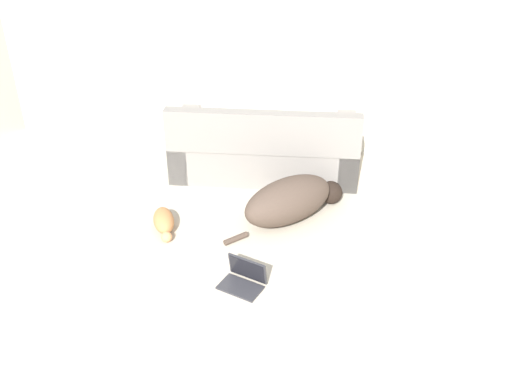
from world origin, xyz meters
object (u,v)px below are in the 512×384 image
at_px(dog, 291,200).
at_px(cat, 164,221).
at_px(couch, 265,149).
at_px(laptop_open, 244,277).

height_order(dog, cat, dog).
xyz_separation_m(dog, cat, (-1.12, -0.36, -0.12)).
xyz_separation_m(couch, dog, (0.38, -0.89, -0.06)).
height_order(cat, laptop_open, laptop_open).
height_order(couch, dog, couch).
bearing_deg(laptop_open, cat, 164.00).
bearing_deg(laptop_open, couch, 114.13).
height_order(couch, cat, couch).
bearing_deg(cat, couch, 126.16).
distance_m(couch, laptop_open, 1.90).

